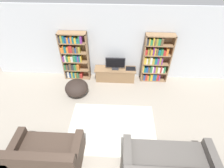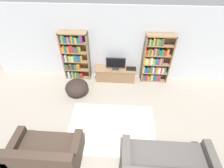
{
  "view_description": "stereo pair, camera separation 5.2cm",
  "coord_description": "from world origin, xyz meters",
  "px_view_note": "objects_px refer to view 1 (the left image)",
  "views": [
    {
      "loc": [
        0.24,
        -1.15,
        4.16
      ],
      "look_at": [
        0.03,
        2.86,
        0.7
      ],
      "focal_mm": 28.0,
      "sensor_mm": 36.0,
      "label": 1
    },
    {
      "loc": [
        0.29,
        -1.14,
        4.16
      ],
      "look_at": [
        0.03,
        2.86,
        0.7
      ],
      "focal_mm": 28.0,
      "sensor_mm": 36.0,
      "label": 2
    }
  ],
  "objects_px": {
    "couch_left_sectional": "(47,155)",
    "couch_right_sofa": "(169,166)",
    "bookshelf_left": "(74,56)",
    "tv_stand": "(115,74)",
    "laptop": "(131,69)",
    "television": "(115,63)",
    "beanbag_ottoman": "(77,88)",
    "bookshelf_right": "(155,60)"
  },
  "relations": [
    {
      "from": "laptop",
      "to": "couch_right_sofa",
      "type": "xyz_separation_m",
      "value": [
        0.76,
        -3.31,
        -0.24
      ]
    },
    {
      "from": "couch_left_sectional",
      "to": "couch_right_sofa",
      "type": "height_order",
      "value": "couch_left_sectional"
    },
    {
      "from": "bookshelf_left",
      "to": "bookshelf_right",
      "type": "xyz_separation_m",
      "value": [
        2.83,
        -0.0,
        -0.05
      ]
    },
    {
      "from": "television",
      "to": "beanbag_ottoman",
      "type": "height_order",
      "value": "television"
    },
    {
      "from": "television",
      "to": "bookshelf_right",
      "type": "bearing_deg",
      "value": 4.74
    },
    {
      "from": "laptop",
      "to": "couch_left_sectional",
      "type": "height_order",
      "value": "couch_left_sectional"
    },
    {
      "from": "tv_stand",
      "to": "couch_right_sofa",
      "type": "bearing_deg",
      "value": -68.18
    },
    {
      "from": "bookshelf_right",
      "to": "tv_stand",
      "type": "height_order",
      "value": "bookshelf_right"
    },
    {
      "from": "bookshelf_left",
      "to": "television",
      "type": "relative_size",
      "value": 2.61
    },
    {
      "from": "beanbag_ottoman",
      "to": "couch_left_sectional",
      "type": "bearing_deg",
      "value": -94.8
    },
    {
      "from": "couch_right_sofa",
      "to": "laptop",
      "type": "bearing_deg",
      "value": 102.99
    },
    {
      "from": "laptop",
      "to": "couch_right_sofa",
      "type": "distance_m",
      "value": 3.4
    },
    {
      "from": "couch_left_sectional",
      "to": "tv_stand",
      "type": "bearing_deg",
      "value": 65.52
    },
    {
      "from": "tv_stand",
      "to": "laptop",
      "type": "distance_m",
      "value": 0.61
    },
    {
      "from": "bookshelf_left",
      "to": "couch_left_sectional",
      "type": "distance_m",
      "value": 3.36
    },
    {
      "from": "bookshelf_right",
      "to": "laptop",
      "type": "bearing_deg",
      "value": -174.67
    },
    {
      "from": "bookshelf_left",
      "to": "couch_right_sofa",
      "type": "bearing_deg",
      "value": -50.65
    },
    {
      "from": "bookshelf_right",
      "to": "couch_right_sofa",
      "type": "relative_size",
      "value": 0.88
    },
    {
      "from": "bookshelf_left",
      "to": "tv_stand",
      "type": "height_order",
      "value": "bookshelf_left"
    },
    {
      "from": "beanbag_ottoman",
      "to": "laptop",
      "type": "bearing_deg",
      "value": 25.26
    },
    {
      "from": "beanbag_ottoman",
      "to": "tv_stand",
      "type": "bearing_deg",
      "value": 33.46
    },
    {
      "from": "tv_stand",
      "to": "television",
      "type": "height_order",
      "value": "television"
    },
    {
      "from": "television",
      "to": "laptop",
      "type": "height_order",
      "value": "television"
    },
    {
      "from": "tv_stand",
      "to": "television",
      "type": "distance_m",
      "value": 0.49
    },
    {
      "from": "bookshelf_left",
      "to": "couch_left_sectional",
      "type": "height_order",
      "value": "bookshelf_left"
    },
    {
      "from": "bookshelf_left",
      "to": "laptop",
      "type": "distance_m",
      "value": 2.05
    },
    {
      "from": "bookshelf_left",
      "to": "couch_left_sectional",
      "type": "xyz_separation_m",
      "value": [
        0.0,
        -3.3,
        -0.61
      ]
    },
    {
      "from": "bookshelf_left",
      "to": "couch_left_sectional",
      "type": "bearing_deg",
      "value": -89.97
    },
    {
      "from": "couch_left_sectional",
      "to": "couch_right_sofa",
      "type": "relative_size",
      "value": 0.78
    },
    {
      "from": "bookshelf_left",
      "to": "bookshelf_right",
      "type": "height_order",
      "value": "same"
    },
    {
      "from": "tv_stand",
      "to": "television",
      "type": "relative_size",
      "value": 2.15
    },
    {
      "from": "bookshelf_left",
      "to": "tv_stand",
      "type": "distance_m",
      "value": 1.61
    },
    {
      "from": "couch_right_sofa",
      "to": "beanbag_ottoman",
      "type": "bearing_deg",
      "value": 136.39
    },
    {
      "from": "television",
      "to": "couch_left_sectional",
      "type": "relative_size",
      "value": 0.43
    },
    {
      "from": "laptop",
      "to": "couch_left_sectional",
      "type": "xyz_separation_m",
      "value": [
        -2.01,
        -3.23,
        -0.21
      ]
    },
    {
      "from": "bookshelf_right",
      "to": "television",
      "type": "height_order",
      "value": "bookshelf_right"
    },
    {
      "from": "bookshelf_left",
      "to": "bookshelf_right",
      "type": "relative_size",
      "value": 1.0
    },
    {
      "from": "couch_left_sectional",
      "to": "couch_right_sofa",
      "type": "xyz_separation_m",
      "value": [
        2.77,
        -0.08,
        -0.04
      ]
    },
    {
      "from": "tv_stand",
      "to": "couch_left_sectional",
      "type": "relative_size",
      "value": 0.93
    },
    {
      "from": "tv_stand",
      "to": "beanbag_ottoman",
      "type": "bearing_deg",
      "value": -146.54
    },
    {
      "from": "bookshelf_right",
      "to": "television",
      "type": "distance_m",
      "value": 1.38
    },
    {
      "from": "tv_stand",
      "to": "bookshelf_right",
      "type": "bearing_deg",
      "value": 4.12
    }
  ]
}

